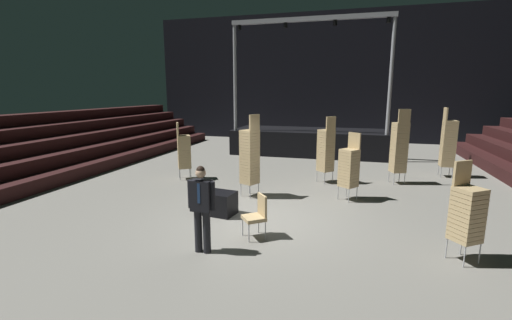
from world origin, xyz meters
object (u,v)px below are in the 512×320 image
chair_stack_front_left (326,150)px  loose_chair_near_man (257,214)px  chair_stack_front_right (448,143)px  chair_stack_mid_left (467,213)px  chair_stack_mid_centre (399,147)px  chair_stack_rear_left (250,156)px  man_with_tie (202,204)px  stage_riser (310,140)px  equipment_road_case (218,203)px  chair_stack_mid_right (184,151)px  chair_stack_rear_right (349,167)px

chair_stack_front_left → loose_chair_near_man: 5.29m
chair_stack_front_left → chair_stack_front_right: chair_stack_front_right is taller
chair_stack_mid_left → chair_stack_mid_centre: 5.69m
chair_stack_mid_centre → chair_stack_rear_left: 5.27m
man_with_tie → chair_stack_front_left: chair_stack_front_left is taller
chair_stack_front_right → chair_stack_rear_left: bearing=-57.5°
chair_stack_mid_centre → chair_stack_rear_left: bearing=-167.6°
stage_riser → man_with_tie: 11.77m
man_with_tie → loose_chair_near_man: man_with_tie is taller
chair_stack_mid_left → stage_riser: bearing=-104.6°
chair_stack_front_right → chair_stack_mid_centre: size_ratio=1.00×
chair_stack_mid_left → equipment_road_case: bearing=-47.8°
loose_chair_near_man → chair_stack_mid_centre: bearing=-69.7°
man_with_tie → chair_stack_rear_left: 3.84m
chair_stack_mid_left → chair_stack_front_right: bearing=-136.2°
stage_riser → equipment_road_case: stage_riser is taller
chair_stack_mid_left → chair_stack_mid_right: 8.97m
chair_stack_front_right → loose_chair_near_man: 8.91m
chair_stack_front_left → chair_stack_mid_left: (2.94, -5.15, -0.21)m
stage_riser → chair_stack_mid_left: bearing=-68.8°
chair_stack_mid_centre → chair_stack_front_right: bearing=19.1°
chair_stack_front_left → chair_stack_rear_right: size_ratio=1.17×
equipment_road_case → chair_stack_rear_right: bearing=33.8°
chair_stack_front_left → equipment_road_case: size_ratio=2.56×
chair_stack_front_right → chair_stack_rear_left: size_ratio=1.03×
chair_stack_mid_centre → man_with_tie: bearing=-142.6°
chair_stack_front_right → chair_stack_rear_right: bearing=-43.6°
chair_stack_rear_left → loose_chair_near_man: (1.01, -2.85, -0.70)m
chair_stack_rear_left → chair_stack_rear_right: 2.91m
chair_stack_front_right → chair_stack_rear_left: chair_stack_front_right is taller
chair_stack_mid_right → man_with_tie: bearing=-1.7°
chair_stack_mid_left → chair_stack_rear_left: chair_stack_rear_left is taller
chair_stack_front_right → chair_stack_rear_left: 7.62m
loose_chair_near_man → chair_stack_mid_left: bearing=-128.3°
man_with_tie → chair_stack_rear_right: size_ratio=0.89×
stage_riser → chair_stack_mid_centre: (3.64, -5.12, 0.58)m
chair_stack_mid_centre → equipment_road_case: chair_stack_mid_centre is taller
chair_stack_front_left → equipment_road_case: (-2.42, -4.01, -0.86)m
chair_stack_mid_right → loose_chair_near_man: size_ratio=2.17×
chair_stack_front_right → chair_stack_mid_centre: bearing=-52.8°
chair_stack_mid_right → chair_stack_rear_right: chair_stack_mid_right is taller
stage_riser → chair_stack_mid_left: size_ratio=4.06×
man_with_tie → chair_stack_mid_right: 6.08m
stage_riser → loose_chair_near_man: bearing=-89.0°
chair_stack_front_left → man_with_tie: bearing=-155.1°
chair_stack_front_left → chair_stack_rear_right: bearing=-114.4°
chair_stack_front_left → loose_chair_near_man: bearing=-149.5°
man_with_tie → chair_stack_front_left: (1.88, 6.13, 0.17)m
man_with_tie → chair_stack_front_right: size_ratio=0.68×
chair_stack_front_right → man_with_tie: bearing=-38.8°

